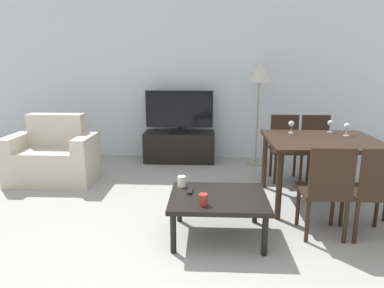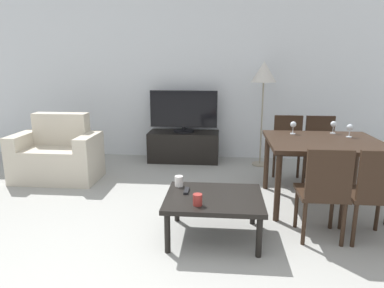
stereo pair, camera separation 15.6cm
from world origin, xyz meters
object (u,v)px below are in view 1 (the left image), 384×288
at_px(dining_chair_far_left, 285,144).
at_px(wine_glass_center, 347,127).
at_px(remote_primary, 190,191).
at_px(cup_white_near, 203,200).
at_px(dining_chair_far, 317,145).
at_px(wine_glass_right, 330,124).
at_px(tv_stand, 180,146).
at_px(dining_chair_near, 326,187).
at_px(dining_table, 322,146).
at_px(floor_lamp, 259,76).
at_px(wine_glass_left, 291,124).
at_px(dining_chair_near_right, 375,188).
at_px(tv, 179,111).
at_px(cup_colored_far, 182,181).
at_px(armchair, 53,158).
at_px(coffee_table, 218,201).

height_order(dining_chair_far_left, wine_glass_center, wine_glass_center).
height_order(remote_primary, cup_white_near, cup_white_near).
bearing_deg(dining_chair_far, wine_glass_right, -91.02).
relative_size(tv_stand, dining_chair_near, 1.29).
bearing_deg(dining_table, tv_stand, 136.47).
height_order(floor_lamp, wine_glass_left, floor_lamp).
bearing_deg(dining_chair_far_left, dining_chair_near_right, -75.81).
relative_size(tv, dining_table, 0.89).
bearing_deg(wine_glass_left, cup_colored_far, -143.01).
bearing_deg(remote_primary, dining_chair_far_left, 52.89).
relative_size(dining_table, cup_colored_far, 11.88).
bearing_deg(floor_lamp, wine_glass_center, -58.24).
height_order(dining_table, dining_chair_far, dining_chair_far).
xyz_separation_m(floor_lamp, remote_primary, (-0.90, -2.23, -0.95)).
relative_size(dining_table, dining_chair_near, 1.38).
bearing_deg(cup_colored_far, wine_glass_center, 23.62).
bearing_deg(cup_colored_far, cup_white_near, -64.04).
distance_m(dining_chair_near, remote_primary, 1.19).
distance_m(tv_stand, cup_white_near, 2.68).
relative_size(dining_chair_far, wine_glass_center, 5.85).
bearing_deg(dining_chair_far, wine_glass_left, -132.59).
distance_m(tv, dining_chair_far_left, 1.71).
bearing_deg(wine_glass_center, dining_chair_far_left, 128.90).
bearing_deg(armchair, coffee_table, -33.43).
relative_size(armchair, dining_table, 0.93).
height_order(tv, dining_chair_near, tv).
height_order(armchair, tv_stand, armchair).
height_order(dining_chair_near, dining_chair_far_left, same).
bearing_deg(tv_stand, wine_glass_center, -35.57).
bearing_deg(tv_stand, remote_primary, -82.87).
relative_size(cup_colored_far, wine_glass_center, 0.68).
xyz_separation_m(dining_chair_far, cup_white_near, (-1.48, -1.86, -0.04)).
xyz_separation_m(wine_glass_left, wine_glass_right, (0.47, 0.07, 0.00)).
distance_m(floor_lamp, wine_glass_center, 1.62).
height_order(dining_chair_far, wine_glass_left, wine_glass_left).
bearing_deg(floor_lamp, armchair, -161.70).
height_order(dining_chair_far, dining_chair_far_left, same).
relative_size(remote_primary, wine_glass_center, 1.03).
distance_m(remote_primary, cup_colored_far, 0.17).
bearing_deg(dining_chair_near_right, tv_stand, 128.05).
height_order(dining_chair_far, cup_colored_far, dining_chair_far).
distance_m(tv_stand, coffee_table, 2.50).
xyz_separation_m(dining_chair_far, wine_glass_center, (0.11, -0.64, 0.36)).
bearing_deg(dining_chair_near, dining_chair_far, 75.81).
relative_size(dining_chair_far_left, floor_lamp, 0.55).
xyz_separation_m(armchair, wine_glass_center, (3.58, -0.39, 0.51)).
xyz_separation_m(dining_chair_far_left, wine_glass_center, (0.52, -0.64, 0.36)).
bearing_deg(wine_glass_center, wine_glass_left, 167.71).
height_order(tv_stand, dining_chair_near, dining_chair_near).
distance_m(tv_stand, dining_chair_near_right, 3.08).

